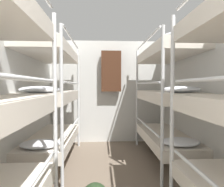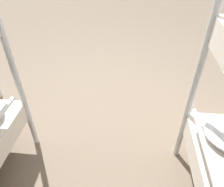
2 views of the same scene
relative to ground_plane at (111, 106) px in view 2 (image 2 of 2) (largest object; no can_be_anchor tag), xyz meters
name	(u,v)px [view 2 (image 2 of 2)]	position (x,y,z in m)	size (l,w,h in m)	color
ground_plane	(111,106)	(0.00, 0.00, 0.00)	(20.00, 20.00, 0.00)	#6B5B4C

